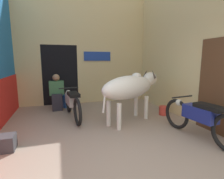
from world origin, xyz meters
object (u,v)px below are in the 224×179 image
at_px(crate, 2,143).
at_px(cow, 132,87).
at_px(shopkeeper_seated, 57,91).
at_px(motorcycle_near, 200,117).
at_px(motorcycle_far, 72,102).
at_px(bucket, 163,110).
at_px(plastic_stool, 66,101).

bearing_deg(crate, cow, 15.13).
relative_size(cow, shopkeeper_seated, 1.82).
distance_m(motorcycle_near, motorcycle_far, 3.20).
bearing_deg(motorcycle_near, bucket, 81.61).
height_order(motorcycle_near, plastic_stool, motorcycle_near).
bearing_deg(bucket, motorcycle_near, -98.39).
height_order(crate, bucket, crate).
bearing_deg(crate, plastic_stool, 65.39).
height_order(motorcycle_near, shopkeeper_seated, shopkeeper_seated).
bearing_deg(shopkeeper_seated, motorcycle_near, -48.19).
distance_m(cow, motorcycle_far, 1.71).
distance_m(cow, motorcycle_near, 1.74).
distance_m(motorcycle_near, bucket, 1.68).
bearing_deg(plastic_stool, crate, -114.61).
distance_m(shopkeeper_seated, crate, 2.71).
bearing_deg(cow, shopkeeper_seated, 137.93).
relative_size(plastic_stool, bucket, 1.70).
height_order(shopkeeper_seated, plastic_stool, shopkeeper_seated).
bearing_deg(motorcycle_near, plastic_stool, 126.97).
xyz_separation_m(motorcycle_near, shopkeeper_seated, (-2.80, 3.13, 0.15)).
xyz_separation_m(cow, bucket, (1.14, 0.21, -0.80)).
bearing_deg(shopkeeper_seated, crate, -111.25).
relative_size(shopkeeper_seated, bucket, 4.52).
bearing_deg(cow, crate, -164.87).
relative_size(motorcycle_near, shopkeeper_seated, 1.67).
distance_m(motorcycle_near, shopkeeper_seated, 4.20).
relative_size(motorcycle_far, plastic_stool, 4.47).
xyz_separation_m(motorcycle_far, plastic_stool, (-0.14, 1.22, -0.22)).
xyz_separation_m(plastic_stool, crate, (-1.24, -2.71, -0.10)).
bearing_deg(motorcycle_near, crate, 170.28).
bearing_deg(motorcycle_far, cow, -25.69).
xyz_separation_m(motorcycle_far, crate, (-1.38, -1.49, -0.32)).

